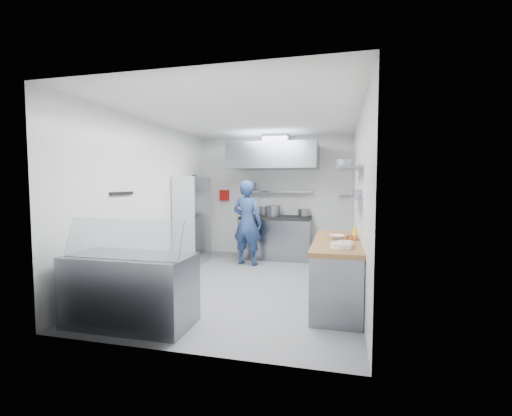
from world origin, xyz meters
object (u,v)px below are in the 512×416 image
(gas_range, at_px, (276,238))
(display_case, at_px, (130,290))
(wire_rack, at_px, (193,220))
(chef, at_px, (247,223))

(gas_range, relative_size, display_case, 1.07)
(wire_rack, bearing_deg, gas_range, 29.72)
(gas_range, bearing_deg, chef, -120.81)
(gas_range, relative_size, chef, 0.90)
(display_case, bearing_deg, gas_range, 76.04)
(chef, bearing_deg, display_case, 91.19)
(gas_range, bearing_deg, wire_rack, -150.28)
(chef, height_order, display_case, chef)
(gas_range, distance_m, wire_rack, 1.94)
(gas_range, xyz_separation_m, display_case, (-1.02, -4.10, -0.03))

